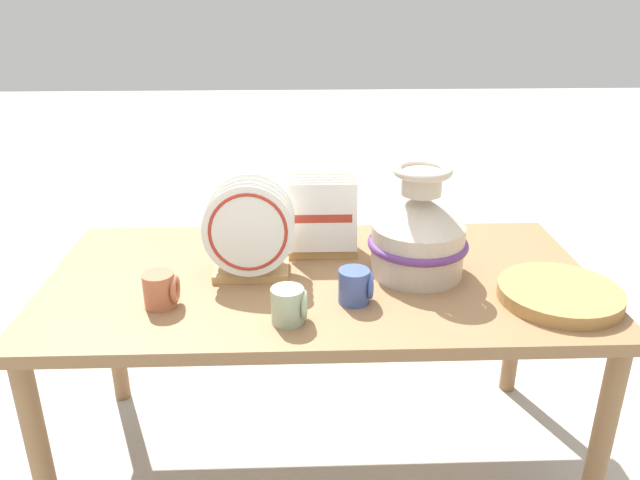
% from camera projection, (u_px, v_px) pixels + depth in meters
% --- Properties ---
extents(ground_plane, '(14.00, 14.00, 0.00)m').
position_uv_depth(ground_plane, '(320.00, 455.00, 2.03)').
color(ground_plane, '#B2ADA3').
extents(display_table, '(1.54, 0.77, 0.65)m').
position_uv_depth(display_table, '(320.00, 297.00, 1.80)').
color(display_table, olive).
rests_on(display_table, ground_plane).
extents(ceramic_vase, '(0.28, 0.28, 0.32)m').
position_uv_depth(ceramic_vase, '(419.00, 231.00, 1.74)').
color(ceramic_vase, beige).
rests_on(ceramic_vase, display_table).
extents(dish_rack_round_plates, '(0.25, 0.15, 0.28)m').
position_uv_depth(dish_rack_round_plates, '(250.00, 236.00, 1.73)').
color(dish_rack_round_plates, tan).
rests_on(dish_rack_round_plates, display_table).
extents(dish_rack_square_plates, '(0.21, 0.15, 0.23)m').
position_uv_depth(dish_rack_square_plates, '(322.00, 223.00, 1.90)').
color(dish_rack_square_plates, tan).
rests_on(dish_rack_square_plates, display_table).
extents(wicker_charger_stack, '(0.32, 0.32, 0.04)m').
position_uv_depth(wicker_charger_stack, '(560.00, 294.00, 1.63)').
color(wicker_charger_stack, '#AD7F47').
rests_on(wicker_charger_stack, display_table).
extents(mug_cobalt_glaze, '(0.09, 0.08, 0.09)m').
position_uv_depth(mug_cobalt_glaze, '(356.00, 286.00, 1.61)').
color(mug_cobalt_glaze, '#42569E').
rests_on(mug_cobalt_glaze, display_table).
extents(mug_sage_glaze, '(0.09, 0.08, 0.09)m').
position_uv_depth(mug_sage_glaze, '(289.00, 305.00, 1.52)').
color(mug_sage_glaze, '#9EB28E').
rests_on(mug_sage_glaze, display_table).
extents(mug_terracotta_glaze, '(0.09, 0.08, 0.09)m').
position_uv_depth(mug_terracotta_glaze, '(161.00, 290.00, 1.59)').
color(mug_terracotta_glaze, '#B76647').
rests_on(mug_terracotta_glaze, display_table).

